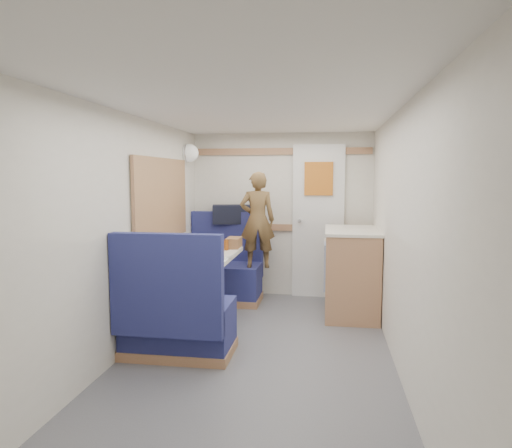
% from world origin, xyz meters
% --- Properties ---
extents(floor, '(4.50, 4.50, 0.00)m').
position_xyz_m(floor, '(0.00, 0.00, 0.00)').
color(floor, '#515156').
rests_on(floor, ground).
extents(ceiling, '(4.50, 4.50, 0.00)m').
position_xyz_m(ceiling, '(0.00, 0.00, 2.00)').
color(ceiling, silver).
rests_on(ceiling, wall_back).
extents(wall_back, '(2.20, 0.02, 2.00)m').
position_xyz_m(wall_back, '(0.00, 2.25, 1.00)').
color(wall_back, silver).
rests_on(wall_back, floor).
extents(wall_left, '(0.02, 4.50, 2.00)m').
position_xyz_m(wall_left, '(-1.10, 0.00, 1.00)').
color(wall_left, silver).
rests_on(wall_left, floor).
extents(wall_right, '(0.02, 4.50, 2.00)m').
position_xyz_m(wall_right, '(1.10, 0.00, 1.00)').
color(wall_right, silver).
rests_on(wall_right, floor).
extents(oak_trim_low, '(2.15, 0.02, 0.08)m').
position_xyz_m(oak_trim_low, '(0.00, 2.23, 0.85)').
color(oak_trim_low, '#936842').
rests_on(oak_trim_low, wall_back).
extents(oak_trim_high, '(2.15, 0.02, 0.08)m').
position_xyz_m(oak_trim_high, '(0.00, 2.23, 1.78)').
color(oak_trim_high, '#936842').
rests_on(oak_trim_high, wall_back).
extents(side_window, '(0.04, 1.30, 0.72)m').
position_xyz_m(side_window, '(-1.08, 1.00, 1.25)').
color(side_window, '#ADB99D').
rests_on(side_window, wall_left).
extents(rear_door, '(0.62, 0.12, 1.86)m').
position_xyz_m(rear_door, '(0.45, 2.22, 0.97)').
color(rear_door, white).
rests_on(rear_door, wall_back).
extents(dinette_table, '(0.62, 0.92, 0.72)m').
position_xyz_m(dinette_table, '(-0.65, 1.00, 0.57)').
color(dinette_table, white).
rests_on(dinette_table, floor).
extents(bench_far, '(0.90, 0.59, 1.05)m').
position_xyz_m(bench_far, '(-0.65, 1.86, 0.30)').
color(bench_far, '#18184D').
rests_on(bench_far, floor).
extents(bench_near, '(0.90, 0.59, 1.05)m').
position_xyz_m(bench_near, '(-0.65, 0.14, 0.30)').
color(bench_near, '#18184D').
rests_on(bench_near, floor).
extents(ledge, '(0.90, 0.14, 0.04)m').
position_xyz_m(ledge, '(-0.65, 2.12, 0.88)').
color(ledge, '#936842').
rests_on(ledge, bench_far).
extents(dome_light, '(0.20, 0.20, 0.20)m').
position_xyz_m(dome_light, '(-1.04, 1.85, 1.75)').
color(dome_light, white).
rests_on(dome_light, wall_left).
extents(galley_counter, '(0.57, 0.92, 0.92)m').
position_xyz_m(galley_counter, '(0.82, 1.55, 0.47)').
color(galley_counter, '#936842').
rests_on(galley_counter, floor).
extents(person, '(0.43, 0.32, 1.08)m').
position_xyz_m(person, '(-0.22, 1.70, 0.99)').
color(person, brown).
rests_on(person, bench_far).
extents(duffel_bag, '(0.51, 0.32, 0.23)m').
position_xyz_m(duffel_bag, '(-0.59, 2.12, 1.01)').
color(duffel_bag, black).
rests_on(duffel_bag, ledge).
extents(tray, '(0.37, 0.43, 0.02)m').
position_xyz_m(tray, '(-0.50, 0.71, 0.73)').
color(tray, white).
rests_on(tray, dinette_table).
extents(orange_fruit, '(0.07, 0.07, 0.07)m').
position_xyz_m(orange_fruit, '(-0.45, 0.90, 0.77)').
color(orange_fruit, orange).
rests_on(orange_fruit, tray).
extents(cheese_block, '(0.12, 0.09, 0.04)m').
position_xyz_m(cheese_block, '(-0.59, 0.66, 0.76)').
color(cheese_block, '#DAC87E').
rests_on(cheese_block, tray).
extents(wine_glass, '(0.08, 0.08, 0.17)m').
position_xyz_m(wine_glass, '(-0.67, 1.00, 0.84)').
color(wine_glass, white).
rests_on(wine_glass, dinette_table).
extents(tumbler_left, '(0.07, 0.07, 0.12)m').
position_xyz_m(tumbler_left, '(-0.76, 0.83, 0.78)').
color(tumbler_left, white).
rests_on(tumbler_left, dinette_table).
extents(tumbler_mid, '(0.07, 0.07, 0.11)m').
position_xyz_m(tumbler_mid, '(-0.65, 1.27, 0.78)').
color(tumbler_mid, white).
rests_on(tumbler_mid, dinette_table).
extents(tumbler_right, '(0.07, 0.07, 0.11)m').
position_xyz_m(tumbler_right, '(-0.70, 1.18, 0.78)').
color(tumbler_right, silver).
rests_on(tumbler_right, dinette_table).
extents(beer_glass, '(0.07, 0.07, 0.11)m').
position_xyz_m(beer_glass, '(-0.48, 1.21, 0.77)').
color(beer_glass, brown).
rests_on(beer_glass, dinette_table).
extents(pepper_grinder, '(0.03, 0.03, 0.09)m').
position_xyz_m(pepper_grinder, '(-0.59, 1.17, 0.77)').
color(pepper_grinder, black).
rests_on(pepper_grinder, dinette_table).
extents(salt_grinder, '(0.03, 0.03, 0.08)m').
position_xyz_m(salt_grinder, '(-0.62, 0.87, 0.76)').
color(salt_grinder, silver).
rests_on(salt_grinder, dinette_table).
extents(bread_loaf, '(0.14, 0.26, 0.11)m').
position_xyz_m(bread_loaf, '(-0.43, 1.38, 0.77)').
color(bread_loaf, olive).
rests_on(bread_loaf, dinette_table).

